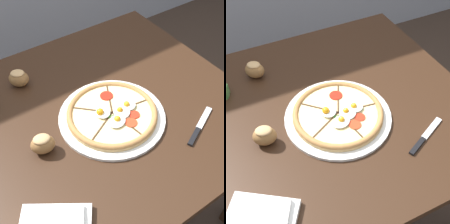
# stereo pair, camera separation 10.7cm
# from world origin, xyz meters

# --- Properties ---
(ground_plane) EXTENTS (12.00, 12.00, 0.00)m
(ground_plane) POSITION_xyz_m (0.00, 0.00, 0.00)
(ground_plane) COLOR #3D2D23
(dining_table) EXTENTS (1.11, 0.96, 0.74)m
(dining_table) POSITION_xyz_m (0.00, 0.00, 0.64)
(dining_table) COLOR #331E11
(dining_table) RESTS_ON ground_plane
(pizza) EXTENTS (0.37, 0.37, 0.05)m
(pizza) POSITION_xyz_m (0.04, -0.06, 0.76)
(pizza) COLOR white
(pizza) RESTS_ON dining_table
(bread_piece_near) EXTENTS (0.09, 0.08, 0.07)m
(bread_piece_near) POSITION_xyz_m (-0.22, -0.06, 0.78)
(bread_piece_near) COLOR olive
(bread_piece_near) RESTS_ON dining_table
(bread_piece_mid) EXTENTS (0.10, 0.09, 0.07)m
(bread_piece_mid) POSITION_xyz_m (-0.16, 0.28, 0.78)
(bread_piece_mid) COLOR olive
(bread_piece_mid) RESTS_ON dining_table
(knife_main) EXTENTS (0.18, 0.10, 0.01)m
(knife_main) POSITION_xyz_m (0.26, -0.27, 0.75)
(knife_main) COLOR silver
(knife_main) RESTS_ON dining_table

